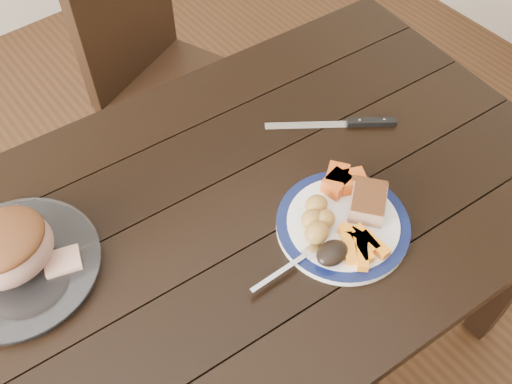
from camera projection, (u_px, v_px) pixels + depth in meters
ground at (233, 353)px, 1.82m from camera, size 4.00×4.00×0.00m
dining_table at (223, 242)px, 1.30m from camera, size 1.67×1.03×0.75m
chair_far at (162, 70)px, 1.86m from camera, size 0.55×0.55×0.93m
dinner_plate at (343, 225)px, 1.20m from camera, size 0.28×0.28×0.02m
plate_rim at (343, 223)px, 1.20m from camera, size 0.28×0.28×0.02m
serving_platter at (18, 268)px, 1.14m from camera, size 0.32×0.32×0.02m
pork_slice at (368, 203)px, 1.20m from camera, size 0.12×0.11×0.04m
roasted_potatoes at (317, 219)px, 1.17m from camera, size 0.10×0.10×0.04m
carrot_batons at (361, 245)px, 1.15m from camera, size 0.09×0.11×0.02m
pumpkin_wedges at (342, 181)px, 1.24m from camera, size 0.10×0.10×0.04m
dark_mushroom at (332, 253)px, 1.13m from camera, size 0.07×0.05×0.03m
fork at (293, 264)px, 1.13m from camera, size 0.18×0.03×0.00m
roast_joint at (7, 250)px, 1.09m from camera, size 0.18×0.16×0.12m
cut_slice at (63, 262)px, 1.13m from camera, size 0.08×0.07×0.02m
carving_knife at (355, 123)px, 1.39m from camera, size 0.27×0.21×0.01m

